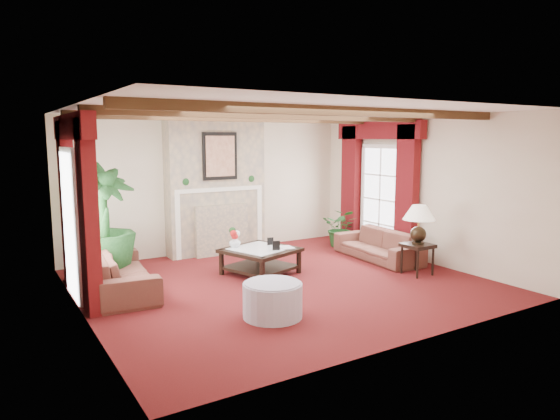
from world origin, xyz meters
TOP-DOWN VIEW (x-y plane):
  - floor at (0.00, 0.00)m, footprint 6.00×6.00m
  - ceiling at (0.00, 0.00)m, footprint 6.00×6.00m
  - back_wall at (0.00, 2.75)m, footprint 6.00×0.02m
  - left_wall at (-3.00, 0.00)m, footprint 0.02×5.50m
  - right_wall at (3.00, 0.00)m, footprint 0.02×5.50m
  - ceiling_beams at (0.00, 0.00)m, footprint 6.00×3.00m
  - fireplace at (0.00, 2.55)m, footprint 2.00×0.52m
  - french_door_left at (-2.97, 1.00)m, footprint 0.10×1.10m
  - french_door_right at (2.97, 1.00)m, footprint 0.10×1.10m
  - curtains_left at (-2.86, 1.00)m, footprint 0.20×2.40m
  - curtains_right at (2.86, 1.00)m, footprint 0.20×2.40m
  - sofa_left at (-2.31, 0.94)m, footprint 2.23×1.04m
  - sofa_right at (2.39, 0.42)m, footprint 1.97×0.81m
  - potted_palm at (-2.39, 1.71)m, footprint 2.57×2.75m
  - small_plant at (2.48, 1.66)m, footprint 1.53×1.53m
  - coffee_table at (-0.04, 0.68)m, footprint 1.35×1.35m
  - side_table at (2.21, -0.74)m, footprint 0.57×0.57m
  - ottoman at (-0.92, -1.22)m, footprint 0.77×0.77m
  - table_lamp at (2.21, -0.74)m, footprint 0.54×0.54m
  - flower_vase at (-0.36, 1.00)m, footprint 0.20×0.20m
  - book at (0.26, 0.48)m, footprint 0.21×0.09m
  - photo_frame_a at (0.11, 0.40)m, footprint 0.13×0.06m
  - photo_frame_b at (0.24, 0.81)m, footprint 0.11×0.05m

SIDE VIEW (x-z plane):
  - floor at x=0.00m, z-range 0.00..0.00m
  - coffee_table at x=-0.04m, z-range 0.00..0.44m
  - ottoman at x=-0.92m, z-range 0.00..0.45m
  - side_table at x=2.21m, z-range 0.00..0.53m
  - small_plant at x=2.48m, z-range 0.00..0.64m
  - sofa_right at x=2.39m, z-range 0.00..0.74m
  - sofa_left at x=-2.31m, z-range 0.00..0.82m
  - photo_frame_b at x=0.24m, z-range 0.44..0.58m
  - photo_frame_a at x=0.11m, z-range 0.44..0.61m
  - flower_vase at x=-0.36m, z-range 0.44..0.63m
  - potted_palm at x=-2.39m, z-range 0.00..1.07m
  - book at x=0.26m, z-range 0.44..0.72m
  - table_lamp at x=2.21m, z-range 0.53..1.21m
  - back_wall at x=0.00m, z-range 0.00..2.70m
  - left_wall at x=-3.00m, z-range 0.00..2.70m
  - right_wall at x=3.00m, z-range 0.00..2.70m
  - french_door_left at x=-2.97m, z-range 1.05..3.21m
  - french_door_right at x=2.97m, z-range 1.05..3.21m
  - curtains_left at x=-2.86m, z-range 1.28..3.83m
  - curtains_right at x=2.86m, z-range 1.28..3.83m
  - ceiling_beams at x=0.00m, z-range 2.58..2.70m
  - ceiling at x=0.00m, z-range 2.70..2.70m
  - fireplace at x=0.00m, z-range 1.35..4.05m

